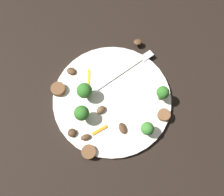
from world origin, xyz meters
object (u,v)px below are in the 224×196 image
(pepper_strip_1, at_px, (100,130))
(mushroom_2, at_px, (72,133))
(broccoli_floret_1, at_px, (147,129))
(sausage_slice_0, at_px, (164,115))
(mushroom_0, at_px, (138,42))
(broccoli_floret_2, at_px, (163,93))
(pepper_strip_0, at_px, (89,76))
(mushroom_1, at_px, (101,110))
(mushroom_3, at_px, (86,137))
(sausage_slice_1, at_px, (58,89))
(broccoli_floret_0, at_px, (82,113))
(fork, at_px, (130,68))
(plate, at_px, (112,99))
(mushroom_4, at_px, (123,128))
(mushroom_5, at_px, (71,71))
(sausage_slice_2, at_px, (89,152))
(broccoli_floret_3, at_px, (84,91))

(pepper_strip_1, bearing_deg, mushroom_2, 164.57)
(broccoli_floret_1, relative_size, sausage_slice_0, 1.48)
(broccoli_floret_1, bearing_deg, mushroom_0, 70.44)
(broccoli_floret_2, height_order, pepper_strip_0, broccoli_floret_2)
(mushroom_1, xyz_separation_m, mushroom_3, (-0.06, -0.05, -0.00))
(sausage_slice_1, relative_size, mushroom_3, 1.49)
(broccoli_floret_0, height_order, broccoli_floret_1, broccoli_floret_0)
(fork, relative_size, sausage_slice_1, 5.01)
(broccoli_floret_1, bearing_deg, mushroom_3, 164.11)
(pepper_strip_1, bearing_deg, mushroom_3, -172.97)
(plate, xyz_separation_m, pepper_strip_0, (-0.03, 0.08, 0.01))
(mushroom_4, bearing_deg, pepper_strip_1, 162.20)
(mushroom_5, bearing_deg, fork, -17.43)
(fork, bearing_deg, mushroom_0, 35.77)
(mushroom_1, relative_size, pepper_strip_1, 0.58)
(mushroom_2, height_order, pepper_strip_0, mushroom_2)
(broccoli_floret_0, distance_m, pepper_strip_1, 0.06)
(mushroom_5, bearing_deg, sausage_slice_2, -97.80)
(mushroom_0, distance_m, mushroom_4, 0.24)
(broccoli_floret_0, distance_m, mushroom_5, 0.13)
(fork, xyz_separation_m, broccoli_floret_1, (-0.03, -0.17, 0.03))
(broccoli_floret_3, xyz_separation_m, sausage_slice_1, (-0.06, 0.04, -0.03))
(broccoli_floret_2, bearing_deg, sausage_slice_0, -105.88)
(sausage_slice_0, bearing_deg, broccoli_floret_0, 159.56)
(mushroom_3, xyz_separation_m, pepper_strip_1, (0.04, 0.00, -0.00))
(sausage_slice_2, height_order, mushroom_2, mushroom_2)
(plate, height_order, sausage_slice_1, sausage_slice_1)
(plate, relative_size, fork, 1.67)
(plate, distance_m, pepper_strip_0, 0.08)
(mushroom_3, relative_size, mushroom_4, 0.84)
(fork, height_order, mushroom_5, mushroom_5)
(sausage_slice_0, distance_m, mushroom_3, 0.19)
(broccoli_floret_0, relative_size, sausage_slice_1, 1.58)
(sausage_slice_2, bearing_deg, mushroom_3, 81.97)
(mushroom_0, xyz_separation_m, mushroom_3, (-0.22, -0.19, 0.00))
(fork, distance_m, mushroom_4, 0.16)
(broccoli_floret_1, relative_size, mushroom_0, 1.98)
(fork, bearing_deg, mushroom_4, -133.83)
(mushroom_4, height_order, mushroom_5, mushroom_5)
(broccoli_floret_0, xyz_separation_m, pepper_strip_1, (0.03, -0.04, -0.03))
(sausage_slice_0, height_order, mushroom_1, same)
(broccoli_floret_0, relative_size, mushroom_2, 2.70)
(broccoli_floret_0, bearing_deg, mushroom_2, -144.29)
(broccoli_floret_0, distance_m, mushroom_3, 0.06)
(plate, xyz_separation_m, sausage_slice_0, (0.10, -0.09, 0.01))
(mushroom_4, distance_m, pepper_strip_1, 0.06)
(mushroom_3, bearing_deg, mushroom_2, 140.12)
(broccoli_floret_1, relative_size, sausage_slice_1, 1.27)
(sausage_slice_2, distance_m, mushroom_1, 0.10)
(broccoli_floret_0, xyz_separation_m, mushroom_2, (-0.04, -0.03, -0.03))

